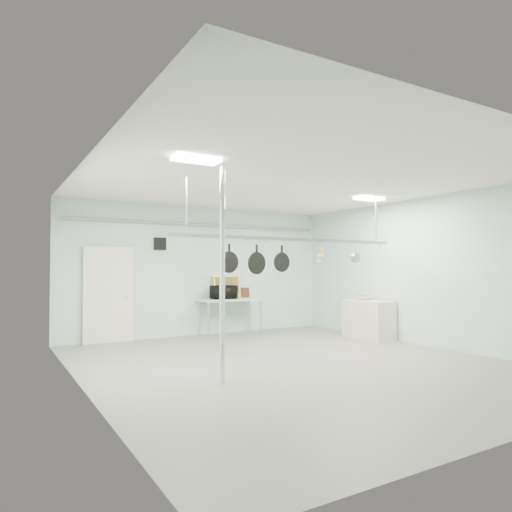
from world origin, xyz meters
TOP-DOWN VIEW (x-y plane):
  - floor at (0.00, 0.00)m, footprint 8.00×8.00m
  - ceiling at (0.00, 0.00)m, footprint 7.00×8.00m
  - back_wall at (0.00, 3.99)m, footprint 7.00×0.02m
  - right_wall at (3.49, 0.00)m, footprint 0.02×8.00m
  - door at (-2.30, 3.94)m, footprint 1.10×0.10m
  - wall_vent at (-1.10, 3.97)m, footprint 0.30×0.04m
  - conduit_pipe at (0.00, 3.90)m, footprint 6.60×0.07m
  - chrome_pole at (-1.70, -0.60)m, footprint 0.08×0.08m
  - prep_table at (0.60, 3.60)m, footprint 1.60×0.70m
  - side_cabinet at (3.15, 1.40)m, footprint 0.60×1.20m
  - pot_rack at (0.20, 0.30)m, footprint 4.80×0.06m
  - light_panel_left at (-2.20, -0.80)m, footprint 0.65×0.30m
  - light_panel_right at (2.40, 0.60)m, footprint 0.65×0.30m
  - microwave at (0.41, 3.58)m, footprint 0.64×0.46m
  - coffee_canister at (0.70, 3.54)m, footprint 0.22×0.22m
  - painting_large at (0.66, 3.90)m, footprint 0.79×0.17m
  - painting_small at (1.15, 3.90)m, footprint 0.31×0.11m
  - fruit_bowl at (3.18, 1.62)m, footprint 0.49×0.49m
  - skillet_left at (-1.13, 0.30)m, footprint 0.37×0.09m
  - skillet_mid at (-0.58, 0.30)m, footprint 0.40×0.13m
  - skillet_right at (-0.05, 0.30)m, footprint 0.36×0.09m
  - whisk at (0.82, 0.30)m, footprint 0.16×0.16m
  - grater at (0.86, 0.30)m, footprint 0.09×0.03m
  - saucepan at (1.73, 0.30)m, footprint 0.20×0.11m
  - fruit_cluster at (3.18, 1.62)m, footprint 0.24×0.24m

SIDE VIEW (x-z plane):
  - floor at x=0.00m, z-range 0.00..0.00m
  - side_cabinet at x=3.15m, z-range 0.00..0.90m
  - prep_table at x=0.60m, z-range 0.38..1.28m
  - fruit_bowl at x=3.18m, z-range 0.90..0.99m
  - fruit_cluster at x=3.18m, z-range 0.94..1.03m
  - coffee_canister at x=0.70m, z-range 0.91..1.11m
  - painting_small at x=1.15m, z-range 0.90..1.16m
  - door at x=-2.30m, z-range -0.05..2.15m
  - microwave at x=0.41m, z-range 0.91..1.24m
  - painting_large at x=0.66m, z-range 0.90..1.49m
  - back_wall at x=0.00m, z-range 0.00..3.20m
  - right_wall at x=3.49m, z-range 0.00..3.20m
  - chrome_pole at x=-1.70m, z-range 0.00..3.20m
  - skillet_mid at x=-0.58m, z-range 1.55..2.09m
  - skillet_left at x=-1.13m, z-range 1.58..2.09m
  - skillet_right at x=-0.05m, z-range 1.60..2.09m
  - saucepan at x=1.73m, z-range 1.76..2.09m
  - whisk at x=0.82m, z-range 1.80..2.09m
  - grater at x=0.86m, z-range 1.88..2.09m
  - pot_rack at x=0.20m, z-range 1.73..2.73m
  - wall_vent at x=-1.10m, z-range 2.10..2.40m
  - conduit_pipe at x=0.00m, z-range 2.71..2.79m
  - light_panel_left at x=-2.20m, z-range 3.14..3.19m
  - light_panel_right at x=2.40m, z-range 3.14..3.19m
  - ceiling at x=0.00m, z-range 3.18..3.20m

